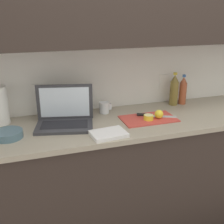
% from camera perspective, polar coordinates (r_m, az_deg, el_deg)
% --- Properties ---
extents(ground_plane, '(12.00, 12.00, 0.00)m').
position_cam_1_polar(ground_plane, '(2.58, 7.55, -20.15)').
color(ground_plane, '#564C47').
rests_on(ground_plane, ground).
extents(wall_back, '(5.20, 0.38, 2.60)m').
position_cam_1_polar(wall_back, '(2.20, 6.69, 17.29)').
color(wall_back, white).
rests_on(wall_back, ground_plane).
extents(counter_unit, '(2.48, 0.63, 0.91)m').
position_cam_1_polar(counter_unit, '(2.32, 8.52, -11.18)').
color(counter_unit, '#332823').
rests_on(counter_unit, ground_plane).
extents(laptop, '(0.43, 0.33, 0.27)m').
position_cam_1_polar(laptop, '(1.96, -9.59, -0.81)').
color(laptop, '#333338').
rests_on(laptop, counter_unit).
extents(cutting_board, '(0.40, 0.23, 0.01)m').
position_cam_1_polar(cutting_board, '(2.06, 7.43, -1.36)').
color(cutting_board, '#D1473D').
rests_on(cutting_board, counter_unit).
extents(knife, '(0.28, 0.14, 0.02)m').
position_cam_1_polar(knife, '(2.10, 7.64, -0.64)').
color(knife, silver).
rests_on(knife, cutting_board).
extents(lemon_half_cut, '(0.07, 0.07, 0.04)m').
position_cam_1_polar(lemon_half_cut, '(2.03, 7.43, -1.06)').
color(lemon_half_cut, yellow).
rests_on(lemon_half_cut, cutting_board).
extents(lemon_whole_beside, '(0.06, 0.06, 0.06)m').
position_cam_1_polar(lemon_whole_beside, '(2.06, 9.52, -0.42)').
color(lemon_whole_beside, yellow).
rests_on(lemon_whole_beside, cutting_board).
extents(bottle_green_soda, '(0.06, 0.06, 0.25)m').
position_cam_1_polar(bottle_green_soda, '(2.43, 14.21, 4.22)').
color(bottle_green_soda, '#A34C2D').
rests_on(bottle_green_soda, counter_unit).
extents(bottle_oil_tall, '(0.07, 0.07, 0.27)m').
position_cam_1_polar(bottle_oil_tall, '(2.38, 12.50, 4.34)').
color(bottle_oil_tall, olive).
rests_on(bottle_oil_tall, counter_unit).
extents(measuring_cup, '(0.10, 0.08, 0.09)m').
position_cam_1_polar(measuring_cup, '(2.16, -1.59, 0.91)').
color(measuring_cup, silver).
rests_on(measuring_cup, counter_unit).
extents(bowl_white, '(0.18, 0.18, 0.05)m').
position_cam_1_polar(bowl_white, '(1.86, -20.34, -4.29)').
color(bowl_white, slate).
rests_on(bowl_white, counter_unit).
extents(dish_towel, '(0.23, 0.18, 0.02)m').
position_cam_1_polar(dish_towel, '(1.78, -0.71, -4.47)').
color(dish_towel, white).
rests_on(dish_towel, counter_unit).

